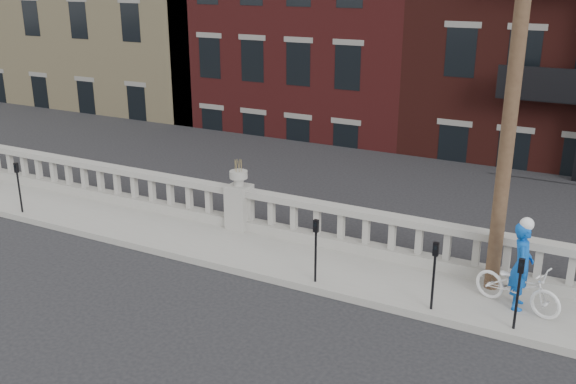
% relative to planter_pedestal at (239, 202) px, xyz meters
% --- Properties ---
extents(ground, '(120.00, 120.00, 0.00)m').
position_rel_planter_pedestal_xyz_m(ground, '(0.00, -3.95, -0.83)').
color(ground, black).
rests_on(ground, ground).
extents(sidewalk, '(32.00, 2.20, 0.15)m').
position_rel_planter_pedestal_xyz_m(sidewalk, '(0.00, -0.95, -0.76)').
color(sidewalk, gray).
rests_on(sidewalk, ground).
extents(balustrade, '(28.00, 0.34, 1.03)m').
position_rel_planter_pedestal_xyz_m(balustrade, '(0.00, 0.00, -0.19)').
color(balustrade, gray).
rests_on(balustrade, sidewalk).
extents(planter_pedestal, '(0.55, 0.55, 1.76)m').
position_rel_planter_pedestal_xyz_m(planter_pedestal, '(0.00, 0.00, 0.00)').
color(planter_pedestal, gray).
rests_on(planter_pedestal, sidewalk).
extents(lower_level, '(80.00, 44.00, 20.80)m').
position_rel_planter_pedestal_xyz_m(lower_level, '(0.56, 19.09, 1.80)').
color(lower_level, '#605E59').
rests_on(lower_level, ground).
extents(utility_pole, '(1.60, 0.28, 10.00)m').
position_rel_planter_pedestal_xyz_m(utility_pole, '(6.20, -0.35, 4.41)').
color(utility_pole, '#422D1E').
rests_on(utility_pole, sidewalk).
extents(parking_meter_a, '(0.10, 0.09, 1.36)m').
position_rel_planter_pedestal_xyz_m(parking_meter_a, '(-5.69, -1.80, 0.17)').
color(parking_meter_a, black).
rests_on(parking_meter_a, sidewalk).
extents(parking_meter_b, '(0.10, 0.09, 1.36)m').
position_rel_planter_pedestal_xyz_m(parking_meter_b, '(2.96, -1.80, 0.17)').
color(parking_meter_b, black).
rests_on(parking_meter_b, sidewalk).
extents(parking_meter_c, '(0.10, 0.09, 1.36)m').
position_rel_planter_pedestal_xyz_m(parking_meter_c, '(5.39, -1.80, 0.17)').
color(parking_meter_c, black).
rests_on(parking_meter_c, sidewalk).
extents(parking_meter_d, '(0.10, 0.09, 1.36)m').
position_rel_planter_pedestal_xyz_m(parking_meter_d, '(6.89, -1.80, 0.17)').
color(parking_meter_d, black).
rests_on(parking_meter_d, sidewalk).
extents(bicycle, '(1.80, 1.08, 0.89)m').
position_rel_planter_pedestal_xyz_m(bicycle, '(6.78, -0.99, -0.23)').
color(bicycle, white).
rests_on(bicycle, sidewalk).
extents(cyclist, '(0.49, 0.67, 1.70)m').
position_rel_planter_pedestal_xyz_m(cyclist, '(6.80, -0.93, 0.17)').
color(cyclist, '#0B4AAC').
rests_on(cyclist, sidewalk).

